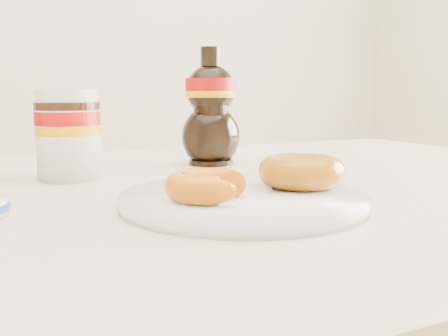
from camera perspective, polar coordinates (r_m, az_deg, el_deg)
name	(u,v)px	position (r m, az deg, el deg)	size (l,w,h in m)	color
dining_table	(202,241)	(0.71, -2.57, -8.34)	(1.40, 0.90, 0.75)	beige
plate	(243,199)	(0.55, 2.20, -3.54)	(0.27, 0.27, 0.01)	white
donut_bitten	(206,185)	(0.51, -2.09, -2.00)	(0.09, 0.09, 0.03)	#CA620B
donut_whole	(301,171)	(0.60, 8.84, -0.34)	(0.10, 0.10, 0.04)	#A1650A
nutella_jar	(68,131)	(0.75, -17.37, 4.05)	(0.09, 0.09, 0.13)	white
syrup_bottle	(211,107)	(0.87, -1.53, 7.03)	(0.10, 0.09, 0.20)	black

